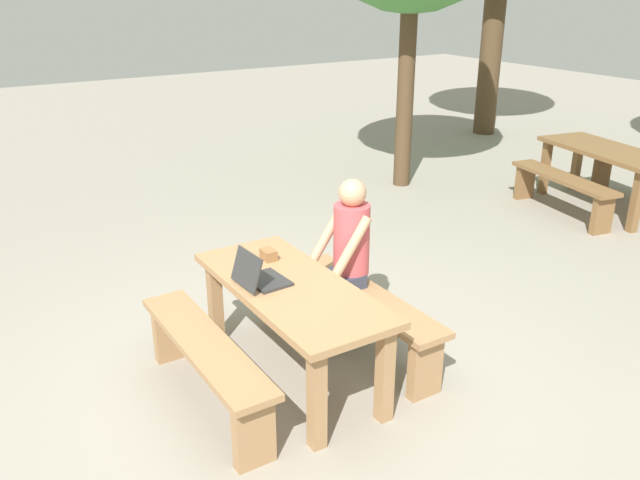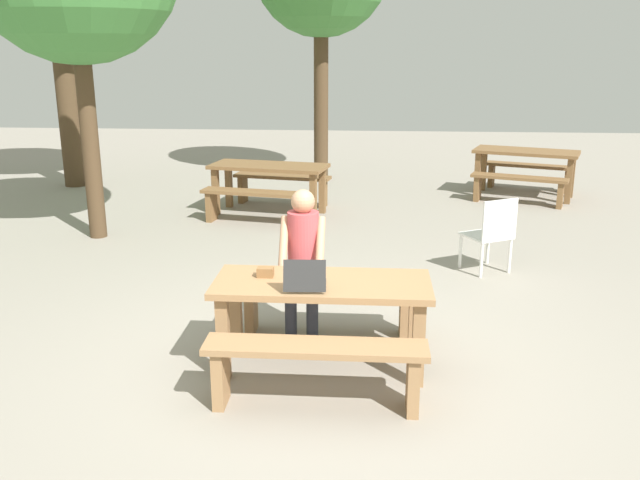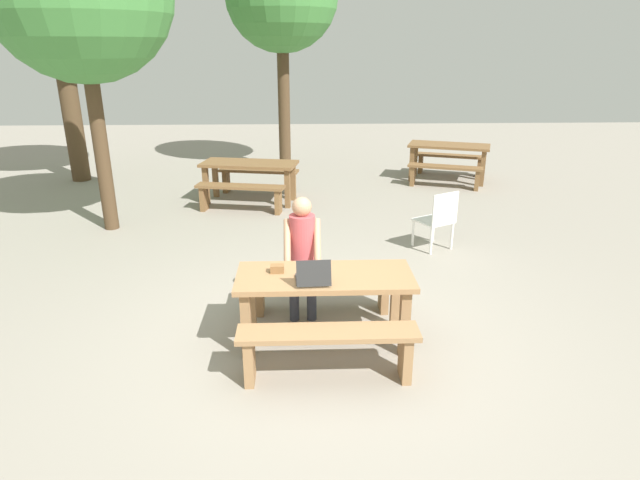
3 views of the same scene
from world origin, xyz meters
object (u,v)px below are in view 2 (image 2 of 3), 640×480
laptop (305,281)px  picnic_table_rear (526,158)px  picnic_table_front (322,296)px  person_seated (303,253)px  picnic_table_mid (269,173)px  small_pouch (265,272)px  plastic_chair (491,233)px

laptop → picnic_table_rear: laptop is taller
picnic_table_front → laptop: laptop is taller
person_seated → picnic_table_mid: (-0.92, 4.33, -0.13)m
picnic_table_front → picnic_table_mid: picnic_table_mid is taller
picnic_table_front → picnic_table_rear: 7.00m
picnic_table_mid → picnic_table_rear: bearing=31.1°
picnic_table_rear → small_pouch: bearing=-97.9°
laptop → picnic_table_rear: bearing=-117.4°
picnic_table_mid → laptop: bearing=-67.9°
laptop → plastic_chair: (1.78, 2.59, -0.32)m
laptop → person_seated: bearing=-86.2°
small_pouch → person_seated: bearing=65.1°
small_pouch → laptop: bearing=-36.6°
picnic_table_front → person_seated: person_seated is taller
plastic_chair → laptop: bearing=26.8°
picnic_table_mid → picnic_table_rear: 4.25m
small_pouch → plastic_chair: 3.17m
picnic_table_mid → picnic_table_front: bearing=-66.3°
picnic_table_mid → person_seated: bearing=-67.1°
person_seated → picnic_table_rear: person_seated is taller
person_seated → picnic_table_rear: (3.06, 5.80, -0.11)m
small_pouch → plastic_chair: plastic_chair is taller
small_pouch → person_seated: size_ratio=0.10×
person_seated → plastic_chair: (1.87, 1.84, -0.29)m
person_seated → picnic_table_mid: bearing=102.0°
laptop → small_pouch: 0.41m
plastic_chair → picnic_table_rear: (1.19, 3.96, 0.19)m
picnic_table_front → laptop: bearing=-122.8°
laptop → plastic_chair: bearing=-127.6°
small_pouch → picnic_table_rear: 7.13m
picnic_table_front → person_seated: (-0.20, 0.58, 0.16)m
small_pouch → picnic_table_mid: small_pouch is taller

